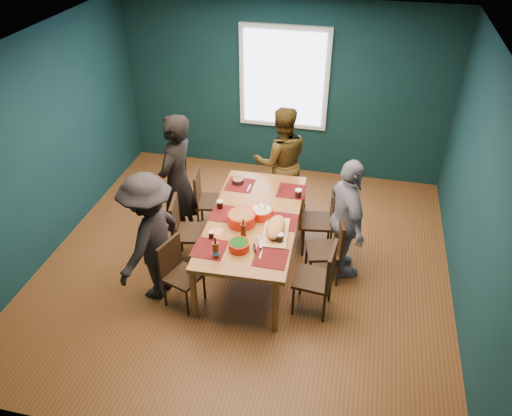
{
  "coord_description": "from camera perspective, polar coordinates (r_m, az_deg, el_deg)",
  "views": [
    {
      "loc": [
        1.19,
        -4.66,
        4.17
      ],
      "look_at": [
        0.15,
        -0.05,
        0.91
      ],
      "focal_mm": 35.0,
      "sensor_mm": 36.0,
      "label": 1
    }
  ],
  "objects": [
    {
      "name": "dining_table",
      "position": [
        5.86,
        -0.26,
        -1.69
      ],
      "size": [
        1.1,
        2.08,
        0.78
      ],
      "rotation": [
        0.0,
        0.0,
        0.04
      ],
      "color": "olive",
      "rests_on": "floor"
    },
    {
      "name": "person_near_left",
      "position": [
        5.61,
        -12.0,
        -3.37
      ],
      "size": [
        0.79,
        1.12,
        1.58
      ],
      "primitive_type": "imported",
      "rotation": [
        0.0,
        0.0,
        4.5
      ],
      "color": "black",
      "rests_on": "floor"
    },
    {
      "name": "napkin_a",
      "position": [
        5.8,
        3.03,
        -1.26
      ],
      "size": [
        0.14,
        0.14,
        0.0
      ],
      "primitive_type": "cube",
      "rotation": [
        0.0,
        0.0,
        -0.08
      ],
      "color": "#E57160",
      "rests_on": "dining_table"
    },
    {
      "name": "room",
      "position": [
        5.79,
        -0.72,
        5.65
      ],
      "size": [
        5.01,
        5.01,
        2.71
      ],
      "color": "brown",
      "rests_on": "ground"
    },
    {
      "name": "cola_glass_a",
      "position": [
        5.5,
        -5.14,
        -3.04
      ],
      "size": [
        0.06,
        0.06,
        0.09
      ],
      "color": "black",
      "rests_on": "dining_table"
    },
    {
      "name": "chair_right_near",
      "position": [
        5.48,
        7.48,
        -7.58
      ],
      "size": [
        0.44,
        0.44,
        0.89
      ],
      "rotation": [
        0.0,
        0.0,
        -0.09
      ],
      "color": "black",
      "rests_on": "floor"
    },
    {
      "name": "cola_glass_c",
      "position": [
        6.16,
        4.87,
        1.69
      ],
      "size": [
        0.08,
        0.08,
        0.11
      ],
      "color": "black",
      "rests_on": "dining_table"
    },
    {
      "name": "napkin_c",
      "position": [
        5.2,
        1.57,
        -6.16
      ],
      "size": [
        0.13,
        0.13,
        0.0
      ],
      "primitive_type": "cube",
      "rotation": [
        0.0,
        0.0,
        0.01
      ],
      "color": "#E57160",
      "rests_on": "dining_table"
    },
    {
      "name": "cutting_board",
      "position": [
        5.54,
        2.25,
        -2.35
      ],
      "size": [
        0.35,
        0.69,
        0.15
      ],
      "rotation": [
        0.0,
        0.0,
        0.08
      ],
      "color": "tan",
      "rests_on": "dining_table"
    },
    {
      "name": "small_bowl",
      "position": [
        6.44,
        -2.09,
        3.11
      ],
      "size": [
        0.15,
        0.15,
        0.06
      ],
      "color": "black",
      "rests_on": "dining_table"
    },
    {
      "name": "person_right",
      "position": [
        5.87,
        10.31,
        -1.38
      ],
      "size": [
        0.72,
        0.98,
        1.55
      ],
      "primitive_type": "imported",
      "rotation": [
        0.0,
        0.0,
        1.99
      ],
      "color": "silver",
      "rests_on": "floor"
    },
    {
      "name": "chair_left_mid",
      "position": [
        6.16,
        -8.27,
        -2.14
      ],
      "size": [
        0.47,
        0.47,
        0.9
      ],
      "rotation": [
        0.0,
        0.0,
        0.19
      ],
      "color": "black",
      "rests_on": "floor"
    },
    {
      "name": "beer_bottle_a",
      "position": [
        5.21,
        -4.63,
        -4.82
      ],
      "size": [
        0.07,
        0.07,
        0.26
      ],
      "color": "#4B1E0D",
      "rests_on": "dining_table"
    },
    {
      "name": "napkin_b",
      "position": [
        5.62,
        -4.51,
        -2.65
      ],
      "size": [
        0.13,
        0.13,
        0.0
      ],
      "primitive_type": "cube",
      "rotation": [
        0.0,
        0.0,
        -0.04
      ],
      "color": "#E57160",
      "rests_on": "dining_table"
    },
    {
      "name": "chair_left_far",
      "position": [
        6.71,
        -5.84,
        1.36
      ],
      "size": [
        0.47,
        0.47,
        0.89
      ],
      "rotation": [
        0.0,
        0.0,
        0.19
      ],
      "color": "black",
      "rests_on": "floor"
    },
    {
      "name": "chair_right_mid",
      "position": [
        5.93,
        8.5,
        -4.19
      ],
      "size": [
        0.47,
        0.47,
        0.85
      ],
      "rotation": [
        0.0,
        0.0,
        0.27
      ],
      "color": "black",
      "rests_on": "floor"
    },
    {
      "name": "chair_left_near",
      "position": [
        5.64,
        -9.03,
        -6.8
      ],
      "size": [
        0.47,
        0.47,
        0.82
      ],
      "rotation": [
        0.0,
        0.0,
        -0.32
      ],
      "color": "black",
      "rests_on": "floor"
    },
    {
      "name": "person_back",
      "position": [
        6.91,
        2.9,
        5.31
      ],
      "size": [
        0.93,
        0.82,
        1.6
      ],
      "primitive_type": "imported",
      "rotation": [
        0.0,
        0.0,
        3.47
      ],
      "color": "black",
      "rests_on": "floor"
    },
    {
      "name": "bowl_salad",
      "position": [
        5.69,
        -1.67,
        -1.19
      ],
      "size": [
        0.33,
        0.33,
        0.14
      ],
      "color": "red",
      "rests_on": "dining_table"
    },
    {
      "name": "chair_right_far",
      "position": [
        6.35,
        7.86,
        -0.92
      ],
      "size": [
        0.45,
        0.45,
        0.89
      ],
      "rotation": [
        0.0,
        0.0,
        0.14
      ],
      "color": "black",
      "rests_on": "floor"
    },
    {
      "name": "beer_bottle_b",
      "position": [
        5.46,
        -1.45,
        -2.58
      ],
      "size": [
        0.06,
        0.06,
        0.24
      ],
      "color": "#4B1E0D",
      "rests_on": "dining_table"
    },
    {
      "name": "cola_glass_d",
      "position": [
        5.96,
        -4.15,
        0.43
      ],
      "size": [
        0.07,
        0.07,
        0.1
      ],
      "color": "black",
      "rests_on": "dining_table"
    },
    {
      "name": "bowl_herbs",
      "position": [
        5.33,
        -1.95,
        -4.3
      ],
      "size": [
        0.23,
        0.23,
        0.1
      ],
      "color": "red",
      "rests_on": "dining_table"
    },
    {
      "name": "person_far_left",
      "position": [
        6.34,
        -8.99,
        3.0
      ],
      "size": [
        0.51,
        0.71,
        1.79
      ],
      "primitive_type": "imported",
      "rotation": [
        0.0,
        0.0,
        4.58
      ],
      "color": "black",
      "rests_on": "floor"
    },
    {
      "name": "bowl_dumpling",
      "position": [
        5.8,
        0.65,
        -0.51
      ],
      "size": [
        0.26,
        0.26,
        0.24
      ],
      "color": "red",
      "rests_on": "dining_table"
    },
    {
      "name": "cola_glass_b",
      "position": [
        5.42,
        2.74,
        -3.42
      ],
      "size": [
        0.08,
        0.08,
        0.11
      ],
      "color": "black",
      "rests_on": "dining_table"
    }
  ]
}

